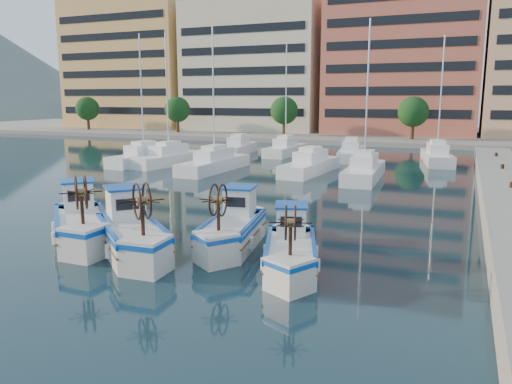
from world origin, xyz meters
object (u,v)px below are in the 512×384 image
object	(u,v)px
fishing_boat_c	(233,227)
fishing_boat_d	(291,248)
fishing_boat_a	(81,221)
fishing_boat_b	(131,232)

from	to	relation	value
fishing_boat_c	fishing_boat_d	world-z (taller)	fishing_boat_c
fishing_boat_c	fishing_boat_a	bearing A→B (deg)	-173.33
fishing_boat_a	fishing_boat_d	world-z (taller)	fishing_boat_a
fishing_boat_b	fishing_boat_c	world-z (taller)	fishing_boat_b
fishing_boat_a	fishing_boat_c	size ratio (longest dim) A/B	1.00
fishing_boat_d	fishing_boat_c	bearing A→B (deg)	132.67
fishing_boat_c	fishing_boat_d	xyz separation A→B (m)	(3.04, -1.70, -0.06)
fishing_boat_a	fishing_boat_c	world-z (taller)	fishing_boat_a
fishing_boat_a	fishing_boat_b	xyz separation A→B (m)	(2.96, -0.57, 0.00)
fishing_boat_b	fishing_boat_d	distance (m)	6.31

